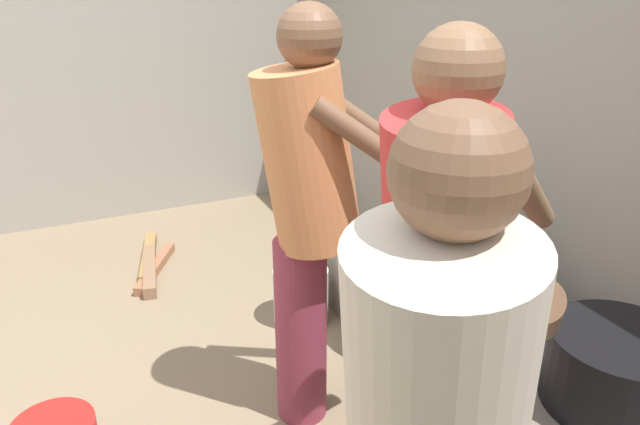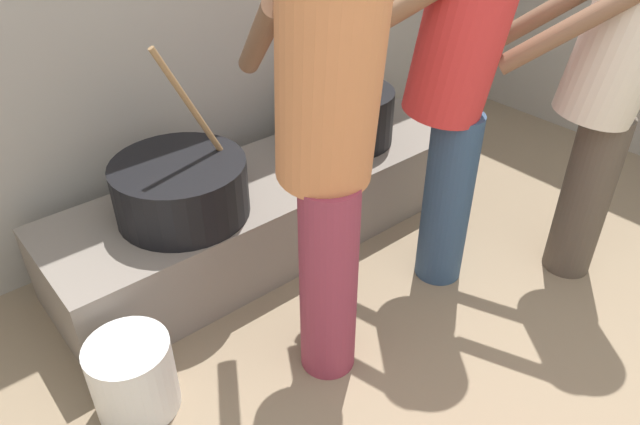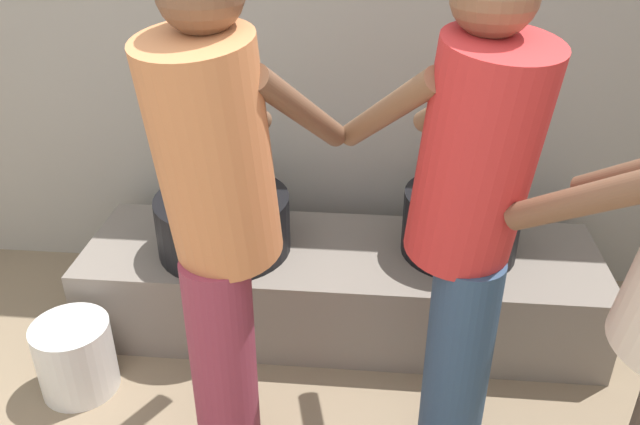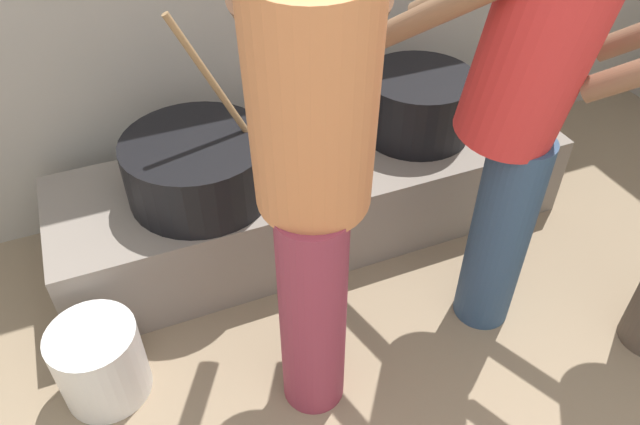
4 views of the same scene
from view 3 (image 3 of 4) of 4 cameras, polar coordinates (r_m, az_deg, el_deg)
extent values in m
cube|color=#9E998E|center=(2.86, -3.32, 13.40)|extent=(5.32, 0.20, 1.98)
cube|color=slate|center=(2.71, 1.80, -6.52)|extent=(2.07, 0.60, 0.36)
cylinder|color=black|center=(2.59, -8.52, -0.93)|extent=(0.53, 0.53, 0.23)
cylinder|color=#937047|center=(2.43, -6.92, 5.44)|extent=(0.26, 0.06, 0.51)
cylinder|color=black|center=(2.59, 12.31, -0.92)|extent=(0.45, 0.45, 0.26)
cylinder|color=#8C3347|center=(2.05, -8.48, -13.37)|extent=(0.20, 0.20, 0.77)
cylinder|color=#D17F4C|center=(1.69, -9.57, 5.07)|extent=(0.42, 0.47, 0.66)
cylinder|color=brown|center=(1.77, -1.64, 9.01)|extent=(0.25, 0.46, 0.36)
cylinder|color=brown|center=(1.91, -8.81, 10.20)|extent=(0.25, 0.46, 0.36)
cylinder|color=navy|center=(2.08, 12.00, -13.11)|extent=(0.20, 0.20, 0.76)
cylinder|color=red|center=(1.73, 13.73, 4.90)|extent=(0.45, 0.48, 0.65)
cylinder|color=brown|center=(1.95, 12.91, 9.91)|extent=(0.30, 0.44, 0.36)
cylinder|color=brown|center=(1.80, 5.98, 8.93)|extent=(0.30, 0.44, 0.36)
cylinder|color=brown|center=(1.53, 23.43, 1.30)|extent=(0.35, 0.39, 0.35)
cylinder|color=silver|center=(2.59, -20.78, -11.83)|extent=(0.28, 0.28, 0.29)
camera|label=1|loc=(1.56, 69.65, 8.74)|focal=33.60mm
camera|label=2|loc=(1.46, -73.12, 6.83)|focal=32.90mm
camera|label=4|loc=(0.94, -62.59, 14.73)|focal=33.58mm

